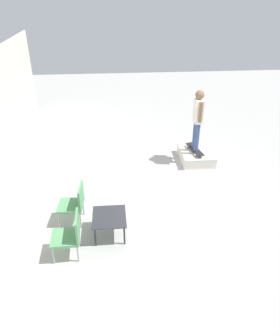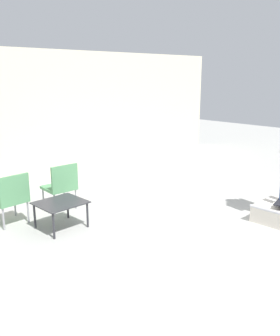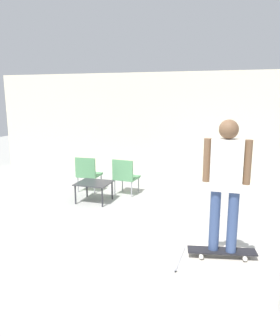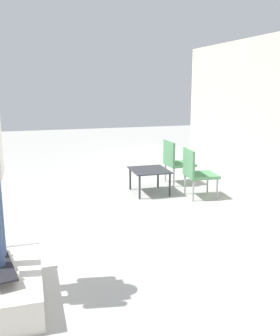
{
  "view_description": "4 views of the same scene",
  "coord_description": "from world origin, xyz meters",
  "px_view_note": "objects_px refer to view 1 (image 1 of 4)",
  "views": [
    {
      "loc": [
        -6.73,
        1.37,
        4.48
      ],
      "look_at": [
        -0.46,
        0.83,
        0.9
      ],
      "focal_mm": 35.0,
      "sensor_mm": 36.0,
      "label": 1
    },
    {
      "loc": [
        -4.67,
        -3.42,
        2.48
      ],
      "look_at": [
        -0.14,
        1.12,
        0.84
      ],
      "focal_mm": 40.0,
      "sensor_mm": 36.0,
      "label": 2
    },
    {
      "loc": [
        1.53,
        -4.92,
        2.33
      ],
      "look_at": [
        -0.32,
        1.07,
        0.95
      ],
      "focal_mm": 35.0,
      "sensor_mm": 36.0,
      "label": 3
    },
    {
      "loc": [
        4.83,
        -0.54,
        1.99
      ],
      "look_at": [
        -0.17,
        0.95,
        0.81
      ],
      "focal_mm": 40.0,
      "sensor_mm": 36.0,
      "label": 4
    }
  ],
  "objects_px": {
    "coffee_table": "(109,219)",
    "patio_chair_right": "(75,202)",
    "skate_ramp_box": "(196,155)",
    "patio_chair_left": "(70,234)",
    "person_skater": "(198,116)",
    "skateboard_on_ramp": "(195,149)"
  },
  "relations": [
    {
      "from": "coffee_table",
      "to": "patio_chair_right",
      "type": "relative_size",
      "value": 0.85
    },
    {
      "from": "skate_ramp_box",
      "to": "patio_chair_left",
      "type": "xyz_separation_m",
      "value": [
        -3.5,
        3.21,
        0.34
      ]
    },
    {
      "from": "person_skater",
      "to": "skate_ramp_box",
      "type": "bearing_deg",
      "value": -45.03
    },
    {
      "from": "patio_chair_left",
      "to": "patio_chair_right",
      "type": "distance_m",
      "value": 0.98
    },
    {
      "from": "skate_ramp_box",
      "to": "patio_chair_left",
      "type": "distance_m",
      "value": 4.75
    },
    {
      "from": "patio_chair_left",
      "to": "patio_chair_right",
      "type": "bearing_deg",
      "value": 178.44
    },
    {
      "from": "person_skater",
      "to": "coffee_table",
      "type": "bearing_deg",
      "value": 140.77
    },
    {
      "from": "person_skater",
      "to": "coffee_table",
      "type": "xyz_separation_m",
      "value": [
        -2.93,
        2.42,
        -0.98
      ]
    },
    {
      "from": "skateboard_on_ramp",
      "to": "patio_chair_right",
      "type": "distance_m",
      "value": 3.98
    },
    {
      "from": "person_skater",
      "to": "patio_chair_right",
      "type": "height_order",
      "value": "person_skater"
    },
    {
      "from": "patio_chair_right",
      "to": "skate_ramp_box",
      "type": "bearing_deg",
      "value": 132.65
    },
    {
      "from": "skateboard_on_ramp",
      "to": "patio_chair_left",
      "type": "bearing_deg",
      "value": 126.14
    },
    {
      "from": "skateboard_on_ramp",
      "to": "skate_ramp_box",
      "type": "bearing_deg",
      "value": -56.72
    },
    {
      "from": "skateboard_on_ramp",
      "to": "coffee_table",
      "type": "relative_size",
      "value": 1.21
    },
    {
      "from": "coffee_table",
      "to": "patio_chair_left",
      "type": "relative_size",
      "value": 0.85
    },
    {
      "from": "person_skater",
      "to": "patio_chair_right",
      "type": "distance_m",
      "value": 4.08
    },
    {
      "from": "skate_ramp_box",
      "to": "patio_chair_right",
      "type": "xyz_separation_m",
      "value": [
        -2.52,
        3.21,
        0.34
      ]
    },
    {
      "from": "skate_ramp_box",
      "to": "person_skater",
      "type": "height_order",
      "value": "person_skater"
    },
    {
      "from": "patio_chair_right",
      "to": "patio_chair_left",
      "type": "bearing_deg",
      "value": 4.55
    },
    {
      "from": "skate_ramp_box",
      "to": "person_skater",
      "type": "relative_size",
      "value": 0.71
    },
    {
      "from": "patio_chair_left",
      "to": "coffee_table",
      "type": "bearing_deg",
      "value": 122.97
    },
    {
      "from": "skate_ramp_box",
      "to": "patio_chair_left",
      "type": "bearing_deg",
      "value": 137.47
    }
  ]
}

